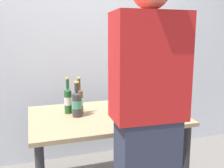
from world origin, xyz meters
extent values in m
cube|color=#9E8460|center=(0.00, 0.00, 0.72)|extent=(1.22, 0.87, 0.03)
cylinder|color=#2D2D30|center=(0.55, -0.38, 0.35)|extent=(0.06, 0.06, 0.70)
cylinder|color=#2D2D30|center=(-0.55, 0.38, 0.35)|extent=(0.06, 0.06, 0.70)
cylinder|color=#2D2D30|center=(0.55, 0.38, 0.35)|extent=(0.06, 0.06, 0.70)
cube|color=#B7BABC|center=(0.24, -0.02, 0.74)|extent=(0.35, 0.32, 0.01)
cube|color=#232326|center=(0.25, -0.05, 0.74)|extent=(0.28, 0.21, 0.00)
cube|color=#B7BABC|center=(0.21, 0.12, 0.86)|extent=(0.30, 0.11, 0.23)
cube|color=black|center=(0.21, 0.12, 0.86)|extent=(0.28, 0.10, 0.21)
cylinder|color=#333333|center=(-0.23, 0.00, 0.82)|extent=(0.08, 0.08, 0.18)
cone|color=#333333|center=(-0.23, 0.00, 0.93)|extent=(0.08, 0.08, 0.03)
cylinder|color=#333333|center=(-0.23, 0.00, 0.97)|extent=(0.03, 0.03, 0.06)
cylinder|color=#BFB74C|center=(-0.23, 0.00, 1.01)|extent=(0.04, 0.04, 0.01)
cylinder|color=#3A896C|center=(-0.23, 0.00, 0.83)|extent=(0.08, 0.08, 0.06)
cylinder|color=brown|center=(-0.20, 0.07, 0.83)|extent=(0.06, 0.06, 0.19)
cone|color=brown|center=(-0.20, 0.07, 0.93)|extent=(0.06, 0.06, 0.02)
cylinder|color=brown|center=(-0.20, 0.07, 0.98)|extent=(0.03, 0.03, 0.08)
cylinder|color=#BFB74C|center=(-0.20, 0.07, 1.03)|extent=(0.03, 0.03, 0.01)
cylinder|color=#B9D8A5|center=(-0.20, 0.07, 0.84)|extent=(0.06, 0.06, 0.07)
cylinder|color=#1E5123|center=(-0.29, 0.12, 0.83)|extent=(0.06, 0.06, 0.19)
cone|color=#1E5123|center=(-0.29, 0.12, 0.93)|extent=(0.06, 0.06, 0.02)
cylinder|color=#1E5123|center=(-0.29, 0.12, 0.98)|extent=(0.03, 0.03, 0.08)
cylinder|color=#BFB74C|center=(-0.29, 0.12, 1.03)|extent=(0.03, 0.03, 0.01)
cylinder|color=beige|center=(-0.29, 0.12, 0.84)|extent=(0.06, 0.06, 0.07)
cube|color=red|center=(0.05, -0.69, 1.20)|extent=(0.42, 0.26, 0.59)
cube|color=silver|center=(0.00, 0.85, 1.30)|extent=(6.00, 0.10, 2.60)
camera|label=1|loc=(-0.58, -1.94, 1.35)|focal=40.34mm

